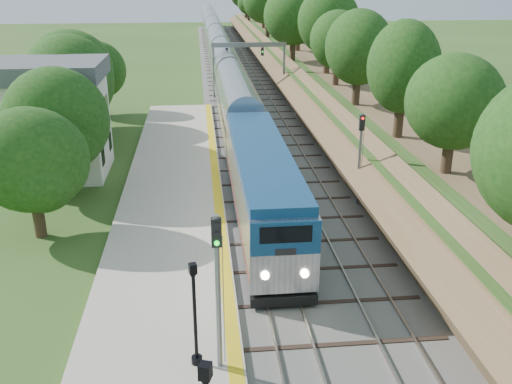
{
  "coord_description": "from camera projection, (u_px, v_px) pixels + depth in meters",
  "views": [
    {
      "loc": [
        -3.32,
        -9.98,
        13.6
      ],
      "look_at": [
        -0.5,
        17.71,
        2.8
      ],
      "focal_mm": 40.0,
      "sensor_mm": 36.0,
      "label": 1
    }
  ],
  "objects": [
    {
      "name": "train",
      "position": [
        219.0,
        51.0,
        87.11
      ],
      "size": [
        2.96,
        139.16,
        4.36
      ],
      "color": "black",
      "rests_on": "trackbed"
    },
    {
      "name": "yellow_stripe",
      "position": [
        223.0,
        250.0,
        28.97
      ],
      "size": [
        0.55,
        68.0,
        0.01
      ],
      "primitive_type": "cube",
      "color": "gold",
      "rests_on": "platform"
    },
    {
      "name": "signal_farside",
      "position": [
        360.0,
        150.0,
        34.09
      ],
      "size": [
        0.31,
        0.25,
        5.72
      ],
      "color": "slate",
      "rests_on": "ground"
    },
    {
      "name": "platform",
      "position": [
        167.0,
        256.0,
        28.77
      ],
      "size": [
        6.4,
        68.0,
        0.38
      ],
      "primitive_type": "cube",
      "color": "#ACA18A",
      "rests_on": "ground"
    },
    {
      "name": "trackbed",
      "position": [
        242.0,
        89.0,
        70.31
      ],
      "size": [
        9.5,
        170.0,
        0.28
      ],
      "color": "#4C4944",
      "rests_on": "ground"
    },
    {
      "name": "trees_behind_platform",
      "position": [
        56.0,
        150.0,
        30.97
      ],
      "size": [
        7.82,
        53.32,
        7.21
      ],
      "color": "#332316",
      "rests_on": "ground"
    },
    {
      "name": "embankment",
      "position": [
        309.0,
        72.0,
        70.41
      ],
      "size": [
        10.64,
        170.0,
        11.7
      ],
      "color": "brown",
      "rests_on": "ground"
    },
    {
      "name": "signal_gantry",
      "position": [
        249.0,
        55.0,
        63.99
      ],
      "size": [
        8.4,
        0.38,
        6.2
      ],
      "color": "slate",
      "rests_on": "ground"
    },
    {
      "name": "signal_platform",
      "position": [
        218.0,
        277.0,
        19.17
      ],
      "size": [
        0.34,
        0.27,
        5.88
      ],
      "color": "slate",
      "rests_on": "platform"
    },
    {
      "name": "station_building",
      "position": [
        45.0,
        118.0,
        39.52
      ],
      "size": [
        8.6,
        6.6,
        8.0
      ],
      "color": "white",
      "rests_on": "ground"
    },
    {
      "name": "lamppost_far",
      "position": [
        195.0,
        320.0,
        19.95
      ],
      "size": [
        0.4,
        0.4,
        4.04
      ],
      "color": "black",
      "rests_on": "platform"
    }
  ]
}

